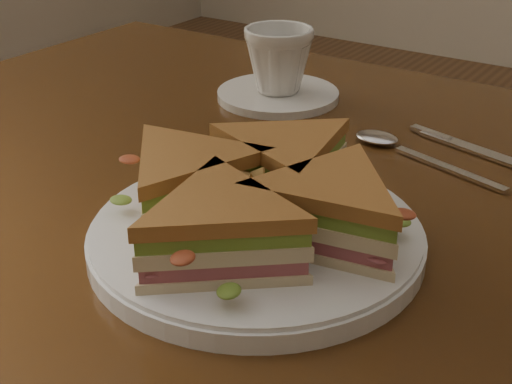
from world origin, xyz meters
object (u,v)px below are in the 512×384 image
Objects in this scene: plate at (256,238)px; spoon at (393,145)px; sandwich_wedges at (256,198)px; table at (318,281)px; saucer at (278,95)px; coffee_cup at (278,60)px; knife at (490,156)px.

spoon is (0.01, 0.25, -0.00)m from plate.
plate is 0.04m from sandwich_wedges.
sandwich_wedges is (0.00, -0.11, 0.14)m from table.
saucer is at bearing 119.39° from sandwich_wedges.
sandwich_wedges is at bearing -84.83° from coffee_cup.
plate reaches higher than knife.
table is at bearing -79.15° from spoon.
coffee_cup is at bearing 0.00° from saucer.
coffee_cup is (-0.18, 0.31, 0.01)m from sandwich_wedges.
knife is 2.45× the size of coffee_cup.
sandwich_wedges is (-0.00, 0.00, 0.04)m from plate.
coffee_cup is (-0.17, 0.20, 0.15)m from table.
sandwich_wedges is at bearing -89.46° from table.
spoon is 0.20m from coffee_cup.
table is at bearing -107.06° from knife.
table is 4.41× the size of plate.
sandwich_wedges is at bearing -95.15° from knife.
plate is 0.25m from spoon.
saucer is 0.05m from coffee_cup.
knife is at bearing 36.75° from spoon.
saucer is at bearing 119.39° from plate.
sandwich_wedges reaches higher than saucer.
knife reaches higher than table.
sandwich_wedges is 0.36m from saucer.
knife is (0.09, 0.04, -0.00)m from spoon.
spoon is at bearing -144.17° from knife.
table is 0.16m from plate.
sandwich_wedges is 1.59× the size of spoon.
plate is at bearing -84.83° from coffee_cup.
saucer is (-0.28, 0.03, 0.00)m from knife.
coffee_cup reaches higher than table.
spoon is 2.08× the size of coffee_cup.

